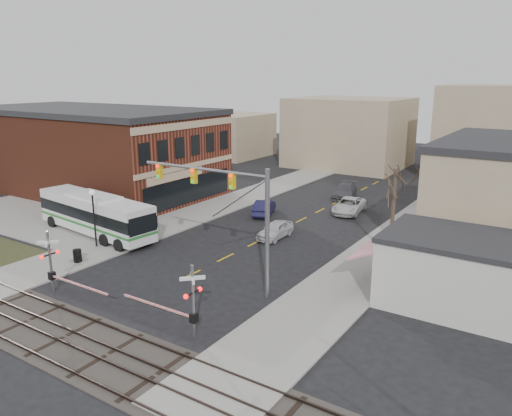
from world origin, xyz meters
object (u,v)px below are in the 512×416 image
at_px(car_a, 275,230).
at_px(trash_bin, 77,256).
at_px(car_c, 349,206).
at_px(transit_bus, 95,214).
at_px(pedestrian_near, 128,231).
at_px(car_b, 264,207).
at_px(car_d, 345,191).
at_px(rr_crossing_west, 55,264).
at_px(rr_crossing_east, 187,300).
at_px(street_lamp, 93,206).
at_px(pedestrian_far, 132,220).
at_px(traffic_signal_mast, 230,201).

bearing_deg(car_a, trash_bin, -126.14).
bearing_deg(car_a, car_c, 78.19).
relative_size(transit_bus, trash_bin, 14.31).
distance_m(trash_bin, pedestrian_near, 5.21).
bearing_deg(car_b, car_d, -131.00).
bearing_deg(trash_bin, pedestrian_near, 92.84).
height_order(rr_crossing_west, rr_crossing_east, same).
bearing_deg(car_c, trash_bin, -123.30).
relative_size(street_lamp, pedestrian_far, 2.86).
bearing_deg(car_a, car_d, 91.66).
bearing_deg(car_c, transit_bus, -137.93).
relative_size(rr_crossing_west, rr_crossing_east, 1.00).
bearing_deg(traffic_signal_mast, pedestrian_near, 167.92).
distance_m(car_c, pedestrian_near, 21.60).
bearing_deg(traffic_signal_mast, car_d, 97.78).
bearing_deg(car_a, pedestrian_near, -141.55).
height_order(transit_bus, car_c, transit_bus).
distance_m(street_lamp, trash_bin, 4.40).
distance_m(transit_bus, street_lamp, 3.74).
height_order(traffic_signal_mast, pedestrian_near, traffic_signal_mast).
bearing_deg(pedestrian_far, rr_crossing_east, -96.09).
distance_m(street_lamp, car_c, 24.29).
bearing_deg(car_a, traffic_signal_mast, -75.55).
distance_m(rr_crossing_west, rr_crossing_east, 10.20).
relative_size(transit_bus, traffic_signal_mast, 1.36).
relative_size(traffic_signal_mast, rr_crossing_east, 1.73).
distance_m(transit_bus, pedestrian_far, 3.17).
xyz_separation_m(car_d, pedestrian_near, (-8.45, -24.02, 0.28)).
bearing_deg(rr_crossing_east, street_lamp, 156.47).
distance_m(transit_bus, rr_crossing_east, 19.75).
relative_size(car_c, pedestrian_far, 3.29).
distance_m(pedestrian_near, pedestrian_far, 3.58).
height_order(rr_crossing_west, pedestrian_far, rr_crossing_west).
bearing_deg(rr_crossing_west, transit_bus, 128.95).
height_order(rr_crossing_east, pedestrian_near, rr_crossing_east).
bearing_deg(car_c, car_b, -150.16).
xyz_separation_m(rr_crossing_east, car_b, (-9.09, 21.96, -1.23)).
bearing_deg(traffic_signal_mast, rr_crossing_west, -142.01).
distance_m(rr_crossing_west, trash_bin, 5.42).
height_order(trash_bin, car_b, car_b).
distance_m(car_b, car_c, 8.43).
bearing_deg(traffic_signal_mast, car_c, 92.19).
distance_m(rr_crossing_east, car_c, 27.30).
height_order(street_lamp, trash_bin, street_lamp).
xyz_separation_m(transit_bus, pedestrian_near, (3.96, -0.04, -0.82)).
distance_m(car_b, pedestrian_far, 12.72).
relative_size(car_d, pedestrian_far, 3.31).
relative_size(traffic_signal_mast, street_lamp, 2.11).
distance_m(traffic_signal_mast, car_a, 11.73).
xyz_separation_m(rr_crossing_east, car_d, (-5.29, 32.76, -1.20)).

